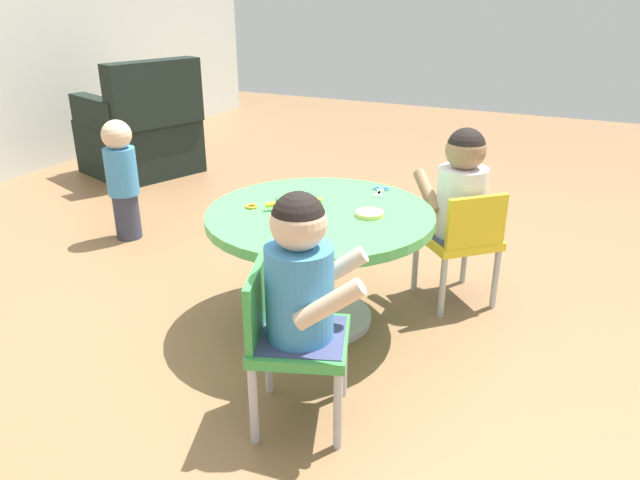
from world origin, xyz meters
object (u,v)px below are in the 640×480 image
child_chair_right (462,240)px  craft_scissors (380,191)px  toddler_standing (122,177)px  rolling_pin (294,202)px  child_chair_left (289,338)px  seated_child_right (462,187)px  armchair_dark (142,133)px  craft_table (320,238)px  seated_child_left (301,274)px

child_chair_right → craft_scissors: child_chair_right is taller
toddler_standing → rolling_pin: toddler_standing is taller
child_chair_left → craft_scissors: child_chair_left is taller
child_chair_left → seated_child_right: size_ratio=1.05×
child_chair_left → toddler_standing: bearing=57.8°
armchair_dark → craft_table: bearing=-123.6°
child_chair_left → child_chair_right: size_ratio=1.00×
craft_table → seated_child_right: (0.44, -0.46, 0.15)m
craft_table → armchair_dark: bearing=56.4°
craft_table → child_chair_left: 0.64m
toddler_standing → craft_scissors: bearing=-91.1°
seated_child_right → armchair_dark: size_ratio=0.56×
seated_child_left → toddler_standing: bearing=58.8°
toddler_standing → craft_scissors: 1.51m
child_chair_right → seated_child_right: seated_child_right is taller
armchair_dark → rolling_pin: bearing=-125.3°
seated_child_left → child_chair_right: 1.07m
armchair_dark → child_chair_right: bearing=-111.1°
craft_table → toddler_standing: toddler_standing is taller
seated_child_left → toddler_standing: seated_child_left is taller
seated_child_left → seated_child_right: 1.07m
child_chair_left → armchair_dark: 3.10m
seated_child_left → armchair_dark: bearing=49.5°
craft_table → rolling_pin: 0.18m
toddler_standing → craft_table: bearing=-105.1°
seated_child_right → craft_scissors: size_ratio=3.64×
child_chair_left → toddler_standing: size_ratio=0.80×
toddler_standing → craft_scissors: toddler_standing is taller
toddler_standing → rolling_pin: 1.33m
child_chair_right → rolling_pin: (-0.43, 0.60, 0.22)m
seated_child_left → toddler_standing: (0.97, 1.60, -0.17)m
seated_child_right → rolling_pin: (-0.45, 0.57, -0.01)m
seated_child_left → seated_child_right: size_ratio=1.00×
child_chair_right → toddler_standing: 1.87m
seated_child_left → child_chair_right: seated_child_left is taller
craft_table → craft_scissors: bearing=-20.8°
craft_scissors → toddler_standing: bearing=88.9°
craft_table → armchair_dark: (1.43, 2.15, -0.07)m
child_chair_left → seated_child_left: (0.01, -0.04, 0.23)m
seated_child_left → craft_scissors: 0.95m
seated_child_right → rolling_pin: 0.73m
armchair_dark → toddler_standing: (-1.06, -0.77, 0.05)m
seated_child_left → child_chair_right: bearing=-14.9°
craft_table → rolling_pin: bearing=97.1°
rolling_pin → child_chair_left: bearing=-153.9°
craft_table → craft_scissors: (0.34, -0.13, 0.12)m
rolling_pin → craft_scissors: size_ratio=1.34×
craft_table → seated_child_right: seated_child_right is taller
craft_scissors → craft_table: bearing=159.2°
craft_scissors → child_chair_left: bearing=-176.8°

